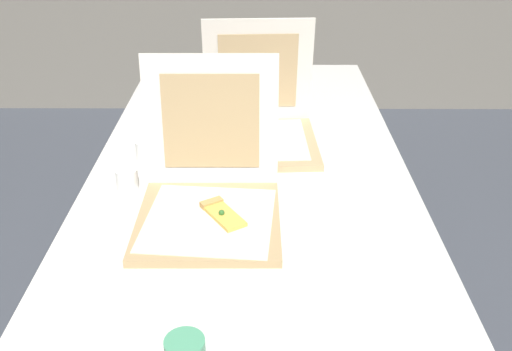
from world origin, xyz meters
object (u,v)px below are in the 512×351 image
Objects in this scene: table at (250,181)px; cup_white_mid at (146,150)px; cup_white_far at (176,122)px; pizza_box_middle at (260,126)px; napkin_pile at (285,348)px; pizza_box_front at (209,197)px; cup_white_near_center at (127,179)px.

cup_white_mid is (-0.33, 0.06, 0.08)m from table.
cup_white_far reaches higher than table.
pizza_box_middle is 2.26× the size of napkin_pile.
cup_white_near_center is at bearing 150.09° from pizza_box_front.
cup_white_near_center is at bearing -142.98° from pizza_box_middle.
pizza_box_middle reaches higher than napkin_pile.
cup_white_far is 1.10m from napkin_pile.
pizza_box_front reaches higher than napkin_pile.
pizza_box_front is 0.41m from cup_white_mid.
napkin_pile is at bearing -89.89° from pizza_box_middle.
pizza_box_middle is 0.96m from napkin_pile.
cup_white_near_center is at bearing -96.16° from cup_white_mid.
pizza_box_front and pizza_box_middle have the same top height.
pizza_box_front is (-0.10, -0.27, 0.10)m from table.
cup_white_mid is (0.02, 0.19, 0.00)m from cup_white_near_center.
cup_white_near_center reaches higher than napkin_pile.
pizza_box_middle reaches higher than cup_white_far.
pizza_box_front reaches higher than table.
pizza_box_middle is 0.39m from cup_white_mid.
napkin_pile is (0.05, -0.95, -0.05)m from pizza_box_middle.
pizza_box_front is 6.62× the size of cup_white_far.
napkin_pile is at bearing -63.29° from cup_white_mid.
cup_white_near_center is (-0.39, -0.32, -0.03)m from pizza_box_middle.
pizza_box_front is 6.62× the size of cup_white_near_center.
cup_white_far is at bearing 108.20° from napkin_pile.
cup_white_far is at bearing 105.73° from pizza_box_front.
napkin_pile is at bearing -71.80° from cup_white_far.
pizza_box_middle reaches higher than table.
cup_white_far is 0.43m from cup_white_near_center.
table is 0.39m from cup_white_near_center.
table is at bearing 19.86° from cup_white_near_center.
pizza_box_front is at bearing -55.39° from cup_white_mid.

